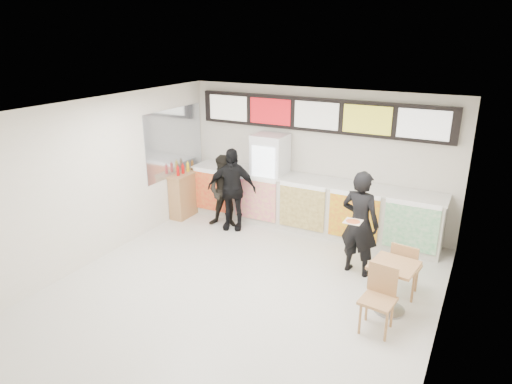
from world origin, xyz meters
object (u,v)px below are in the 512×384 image
Objects in this scene: service_counter at (308,204)px; customer_left at (225,191)px; customer_mid at (232,189)px; condiment_ledge at (186,194)px; customer_main at (360,223)px; cafe_table at (393,279)px; drinks_fridge at (270,179)px.

service_counter is 3.45× the size of customer_left.
customer_mid reaches higher than condiment_ledge.
customer_left is (-3.15, 0.70, -0.14)m from customer_main.
service_counter is at bearing 141.67° from cafe_table.
drinks_fridge is 4.01m from cafe_table.
service_counter is 2.88m from condiment_ledge.
condiment_ledge is at bearing 0.06° from customer_main.
service_counter is 3.27m from cafe_table.
service_counter is 4.52× the size of condiment_ledge.
cafe_table is at bearing -36.11° from drinks_fridge.
drinks_fridge reaches higher than condiment_ledge.
customer_main is at bearing -42.87° from service_counter.
cafe_table is (3.95, -1.65, -0.24)m from customer_left.
drinks_fridge is at bearing 27.32° from customer_left.
customer_mid is (-2.97, 0.66, -0.05)m from customer_main.
cafe_table is at bearing -19.08° from condiment_ledge.
customer_main is at bearing -10.69° from condiment_ledge.
service_counter is at bearing 5.80° from customer_left.
drinks_fridge is 0.92m from customer_mid.
condiment_ledge is at bearing 168.18° from cafe_table.
condiment_ledge is (-1.89, -0.58, -0.47)m from drinks_fridge.
drinks_fridge is 1.63× the size of condiment_ledge.
customer_left is 1.31× the size of condiment_ledge.
condiment_ledge is at bearing -168.62° from service_counter.
customer_left is at bearing 164.60° from cafe_table.
drinks_fridge is at bearing 151.15° from cafe_table.
customer_main reaches higher than condiment_ledge.
service_counter is 3.30× the size of cafe_table.
customer_main is (1.49, -1.38, 0.37)m from service_counter.
service_counter is 2.94× the size of customer_main.
customer_main reaches higher than customer_mid.
customer_main is 3.04m from customer_mid.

